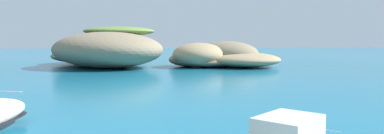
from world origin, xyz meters
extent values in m
ellipsoid|color=#756651|center=(-11.11, 67.40, 1.56)|extent=(14.81, 15.01, 3.13)
ellipsoid|color=#84755B|center=(-7.98, 56.53, 2.99)|extent=(25.11, 24.51, 5.99)
ellipsoid|color=#84755B|center=(-9.91, 67.22, 1.54)|extent=(20.73, 17.52, 3.07)
ellipsoid|color=#9E8966|center=(-12.96, 65.40, 2.51)|extent=(11.23, 10.75, 5.03)
ellipsoid|color=olive|center=(-6.13, 62.10, 6.20)|extent=(12.74, 11.58, 1.72)
ellipsoid|color=#84755B|center=(12.70, 57.19, 2.21)|extent=(14.58, 14.75, 4.41)
ellipsoid|color=#9E8966|center=(14.99, 54.67, 1.25)|extent=(14.54, 14.69, 2.50)
ellipsoid|color=#9E8966|center=(7.37, 55.83, 2.08)|extent=(12.03, 12.91, 4.16)
ellipsoid|color=#9E8966|center=(5.75, 58.03, 1.18)|extent=(9.55, 9.58, 2.37)
ellipsoid|color=#756651|center=(8.87, 55.97, 0.90)|extent=(14.30, 12.69, 1.80)
cube|color=silver|center=(0.80, 7.32, 1.70)|extent=(2.58, 2.50, 1.03)
cube|color=#2D4756|center=(1.62, 7.98, 1.81)|extent=(1.09, 1.27, 0.55)
cylinder|color=silver|center=(2.74, 8.90, 1.34)|extent=(1.00, 1.22, 0.04)
cylinder|color=silver|center=(-10.68, 17.37, 1.83)|extent=(2.01, 0.95, 0.04)
camera|label=1|loc=(-3.92, -2.55, 4.55)|focal=32.47mm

